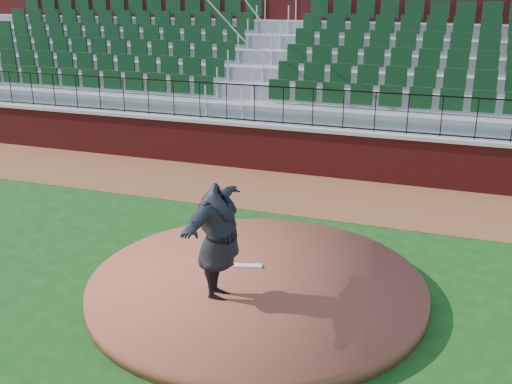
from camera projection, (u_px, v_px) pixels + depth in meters
ground at (225, 293)px, 10.16m from camera, size 90.00×90.00×0.00m
warning_track at (310, 193)px, 14.96m from camera, size 34.00×3.20×0.01m
field_wall at (326, 154)px, 16.19m from camera, size 34.00×0.35×1.20m
wall_cap at (327, 130)px, 15.98m from camera, size 34.00×0.45×0.10m
wall_railing at (328, 109)px, 15.81m from camera, size 34.00×0.05×1.00m
seating_stands at (350, 75)px, 18.07m from camera, size 34.00×5.10×4.60m
concourse_wall at (368, 51)px, 20.42m from camera, size 34.00×0.50×5.50m
pitchers_mound at (257, 287)px, 10.12m from camera, size 5.54×5.54×0.25m
pitching_rubber at (247, 266)px, 10.54m from camera, size 0.54×0.28×0.03m
pitcher at (218, 241)px, 9.25m from camera, size 0.82×2.34×1.87m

